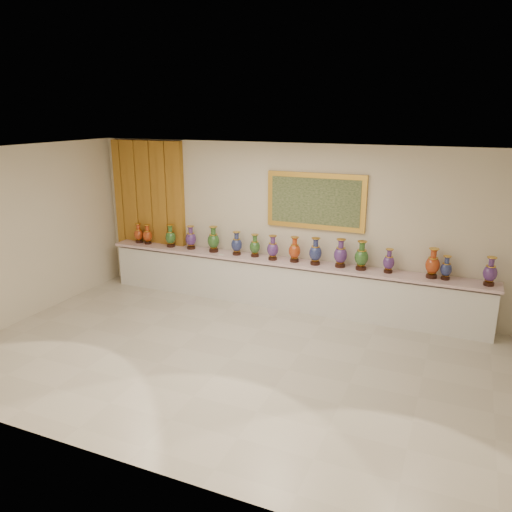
# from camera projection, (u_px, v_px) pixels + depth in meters

# --- Properties ---
(ground) EXTENTS (8.00, 8.00, 0.00)m
(ground) POSITION_uv_depth(u_px,v_px,m) (231.00, 358.00, 7.41)
(ground) COLOR beige
(ground) RESTS_ON ground
(room) EXTENTS (8.00, 8.00, 8.00)m
(room) POSITION_uv_depth(u_px,v_px,m) (173.00, 212.00, 10.06)
(room) COLOR beige
(room) RESTS_ON ground
(counter) EXTENTS (7.28, 0.48, 0.90)m
(counter) POSITION_uv_depth(u_px,v_px,m) (284.00, 284.00, 9.29)
(counter) COLOR white
(counter) RESTS_ON ground
(vase_0) EXTENTS (0.22, 0.22, 0.41)m
(vase_0) POSITION_uv_depth(u_px,v_px,m) (139.00, 234.00, 10.34)
(vase_0) COLOR black
(vase_0) RESTS_ON counter
(vase_1) EXTENTS (0.22, 0.22, 0.40)m
(vase_1) POSITION_uv_depth(u_px,v_px,m) (148.00, 235.00, 10.24)
(vase_1) COLOR black
(vase_1) RESTS_ON counter
(vase_2) EXTENTS (0.24, 0.24, 0.45)m
(vase_2) POSITION_uv_depth(u_px,v_px,m) (171.00, 237.00, 10.01)
(vase_2) COLOR black
(vase_2) RESTS_ON counter
(vase_3) EXTENTS (0.27, 0.27, 0.46)m
(vase_3) POSITION_uv_depth(u_px,v_px,m) (191.00, 239.00, 9.86)
(vase_3) COLOR black
(vase_3) RESTS_ON counter
(vase_4) EXTENTS (0.30, 0.30, 0.50)m
(vase_4) POSITION_uv_depth(u_px,v_px,m) (214.00, 240.00, 9.65)
(vase_4) COLOR black
(vase_4) RESTS_ON counter
(vase_5) EXTENTS (0.23, 0.23, 0.45)m
(vase_5) POSITION_uv_depth(u_px,v_px,m) (237.00, 244.00, 9.45)
(vase_5) COLOR black
(vase_5) RESTS_ON counter
(vase_6) EXTENTS (0.25, 0.25, 0.43)m
(vase_6) POSITION_uv_depth(u_px,v_px,m) (255.00, 247.00, 9.34)
(vase_6) COLOR black
(vase_6) RESTS_ON counter
(vase_7) EXTENTS (0.23, 0.23, 0.46)m
(vase_7) POSITION_uv_depth(u_px,v_px,m) (273.00, 249.00, 9.13)
(vase_7) COLOR black
(vase_7) RESTS_ON counter
(vase_8) EXTENTS (0.25, 0.25, 0.47)m
(vase_8) POSITION_uv_depth(u_px,v_px,m) (295.00, 251.00, 9.01)
(vase_8) COLOR black
(vase_8) RESTS_ON counter
(vase_9) EXTENTS (0.29, 0.29, 0.49)m
(vase_9) POSITION_uv_depth(u_px,v_px,m) (315.00, 253.00, 8.85)
(vase_9) COLOR black
(vase_9) RESTS_ON counter
(vase_10) EXTENTS (0.27, 0.27, 0.50)m
(vase_10) POSITION_uv_depth(u_px,v_px,m) (341.00, 255.00, 8.70)
(vase_10) COLOR black
(vase_10) RESTS_ON counter
(vase_11) EXTENTS (0.26, 0.26, 0.51)m
(vase_11) POSITION_uv_depth(u_px,v_px,m) (361.00, 257.00, 8.56)
(vase_11) COLOR black
(vase_11) RESTS_ON counter
(vase_12) EXTENTS (0.20, 0.20, 0.41)m
(vase_12) POSITION_uv_depth(u_px,v_px,m) (389.00, 262.00, 8.41)
(vase_12) COLOR black
(vase_12) RESTS_ON counter
(vase_13) EXTENTS (0.24, 0.24, 0.50)m
(vase_13) POSITION_uv_depth(u_px,v_px,m) (433.00, 265.00, 8.14)
(vase_13) COLOR black
(vase_13) RESTS_ON counter
(vase_14) EXTENTS (0.21, 0.21, 0.40)m
(vase_14) POSITION_uv_depth(u_px,v_px,m) (446.00, 269.00, 8.07)
(vase_14) COLOR black
(vase_14) RESTS_ON counter
(vase_15) EXTENTS (0.25, 0.25, 0.46)m
(vase_15) POSITION_uv_depth(u_px,v_px,m) (490.00, 273.00, 7.79)
(vase_15) COLOR black
(vase_15) RESTS_ON counter
(label_card) EXTENTS (0.10, 0.06, 0.00)m
(label_card) POSITION_uv_depth(u_px,v_px,m) (221.00, 255.00, 9.51)
(label_card) COLOR white
(label_card) RESTS_ON counter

